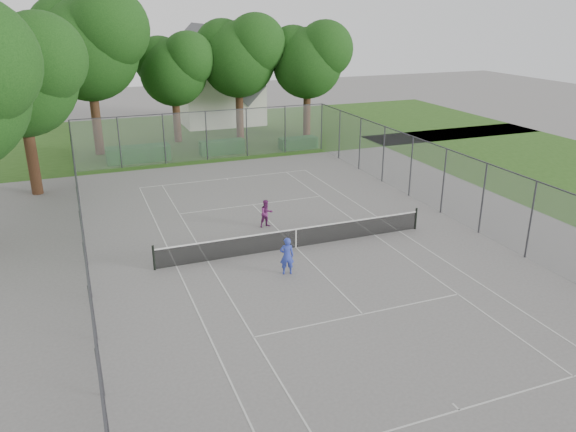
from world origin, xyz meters
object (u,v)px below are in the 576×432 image
object	(u,v)px
girl_player	(287,256)
house	(220,84)
tennis_net	(296,237)
woman_player	(266,213)

from	to	relation	value
girl_player	house	bearing A→B (deg)	-88.06
tennis_net	house	bearing A→B (deg)	81.43
tennis_net	house	size ratio (longest dim) A/B	1.42
girl_player	woman_player	distance (m)	5.40
girl_player	woman_player	bearing A→B (deg)	-88.08
house	tennis_net	bearing A→B (deg)	-98.57
tennis_net	girl_player	world-z (taller)	girl_player
house	girl_player	xyz separation A→B (m)	(-5.86, -32.29, -2.84)
tennis_net	house	distance (m)	30.45
house	woman_player	bearing A→B (deg)	-100.29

